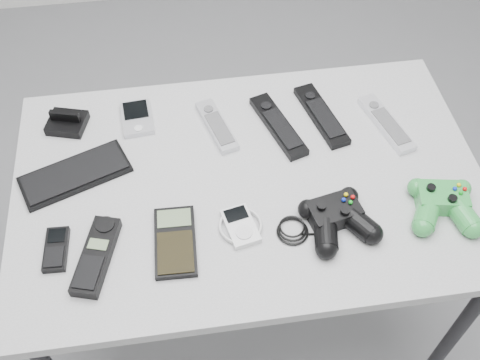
{
  "coord_description": "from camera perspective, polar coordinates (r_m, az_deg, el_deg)",
  "views": [
    {
      "loc": [
        -0.16,
        -0.86,
        1.72
      ],
      "look_at": [
        -0.05,
        -0.1,
        0.74
      ],
      "focal_mm": 42.0,
      "sensor_mm": 36.0,
      "label": 1
    }
  ],
  "objects": [
    {
      "name": "remote_silver_b",
      "position": [
        1.43,
        14.63,
        5.62
      ],
      "size": [
        0.09,
        0.2,
        0.02
      ],
      "primitive_type": "cube",
      "rotation": [
        0.0,
        0.0,
        0.26
      ],
      "color": "silver",
      "rests_on": "desk"
    },
    {
      "name": "mp3_player",
      "position": [
        1.19,
        0.05,
        -4.66
      ],
      "size": [
        0.11,
        0.12,
        0.02
      ],
      "primitive_type": "cube",
      "rotation": [
        0.0,
        0.0,
        0.21
      ],
      "color": "silver",
      "rests_on": "desk"
    },
    {
      "name": "dock_bracket",
      "position": [
        1.43,
        -17.26,
        5.9
      ],
      "size": [
        0.11,
        0.1,
        0.05
      ],
      "primitive_type": "cube",
      "rotation": [
        0.0,
        0.0,
        -0.28
      ],
      "color": "black",
      "rests_on": "desk"
    },
    {
      "name": "remote_black_a",
      "position": [
        1.38,
        3.91,
        5.57
      ],
      "size": [
        0.11,
        0.22,
        0.02
      ],
      "primitive_type": "cube",
      "rotation": [
        0.0,
        0.0,
        0.31
      ],
      "color": "black",
      "rests_on": "desk"
    },
    {
      "name": "calculator",
      "position": [
        1.18,
        -6.6,
        -6.22
      ],
      "size": [
        0.09,
        0.17,
        0.02
      ],
      "primitive_type": "cube",
      "rotation": [
        0.0,
        0.0,
        -0.04
      ],
      "color": "black",
      "rests_on": "desk"
    },
    {
      "name": "desk",
      "position": [
        1.33,
        0.9,
        -1.51
      ],
      "size": [
        1.07,
        0.69,
        0.72
      ],
      "color": "gray",
      "rests_on": "floor"
    },
    {
      "name": "pda",
      "position": [
        1.42,
        -10.44,
        6.23
      ],
      "size": [
        0.08,
        0.12,
        0.02
      ],
      "primitive_type": "cube",
      "rotation": [
        0.0,
        0.0,
        0.08
      ],
      "color": "#B9B9C1",
      "rests_on": "desk"
    },
    {
      "name": "mobile_phone",
      "position": [
        1.22,
        -18.19,
        -6.68
      ],
      "size": [
        0.05,
        0.11,
        0.02
      ],
      "primitive_type": "cube",
      "rotation": [
        0.0,
        0.0,
        -0.05
      ],
      "color": "black",
      "rests_on": "desk"
    },
    {
      "name": "remote_black_b",
      "position": [
        1.41,
        8.26,
        6.57
      ],
      "size": [
        0.1,
        0.22,
        0.02
      ],
      "primitive_type": "cube",
      "rotation": [
        0.0,
        0.0,
        0.23
      ],
      "color": "black",
      "rests_on": "desk"
    },
    {
      "name": "cordless_handset",
      "position": [
        1.19,
        -14.4,
        -7.46
      ],
      "size": [
        0.1,
        0.19,
        0.03
      ],
      "primitive_type": "cube",
      "rotation": [
        0.0,
        0.0,
        -0.29
      ],
      "color": "black",
      "rests_on": "desk"
    },
    {
      "name": "remote_silver_a",
      "position": [
        1.38,
        -2.38,
        5.57
      ],
      "size": [
        0.09,
        0.18,
        0.02
      ],
      "primitive_type": "cube",
      "rotation": [
        0.0,
        0.0,
        0.27
      ],
      "color": "#B9B9C1",
      "rests_on": "desk"
    },
    {
      "name": "floor",
      "position": [
        1.93,
        1.07,
        -11.12
      ],
      "size": [
        3.5,
        3.5,
        0.0
      ],
      "primitive_type": "plane",
      "color": "slate",
      "rests_on": "ground"
    },
    {
      "name": "controller_green",
      "position": [
        1.28,
        19.95,
        -2.18
      ],
      "size": [
        0.17,
        0.18,
        0.05
      ],
      "primitive_type": null,
      "rotation": [
        0.0,
        0.0,
        -0.18
      ],
      "color": "#22802E",
      "rests_on": "desk"
    },
    {
      "name": "pda_keyboard",
      "position": [
        1.33,
        -16.41,
        0.59
      ],
      "size": [
        0.26,
        0.18,
        0.01
      ],
      "primitive_type": "cube",
      "rotation": [
        0.0,
        0.0,
        0.37
      ],
      "color": "black",
      "rests_on": "desk"
    },
    {
      "name": "controller_black",
      "position": [
        1.2,
        9.85,
        -3.72
      ],
      "size": [
        0.28,
        0.21,
        0.05
      ],
      "primitive_type": null,
      "rotation": [
        0.0,
        0.0,
        0.2
      ],
      "color": "black",
      "rests_on": "desk"
    }
  ]
}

